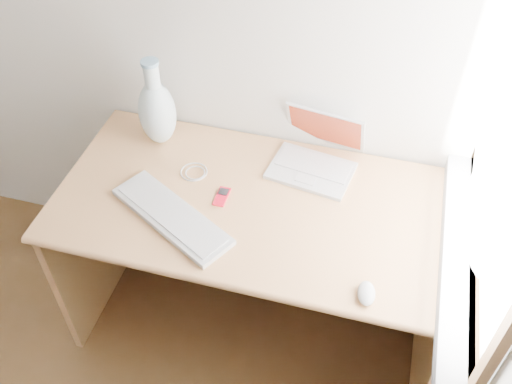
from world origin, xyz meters
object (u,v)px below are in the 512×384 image
(laptop, at_px, (314,156))
(vase, at_px, (157,111))
(external_keyboard, at_px, (172,216))
(desk, at_px, (263,225))

(laptop, xyz_separation_m, vase, (-0.61, -0.02, 0.10))
(external_keyboard, bearing_deg, desk, 70.87)
(laptop, relative_size, vase, 0.91)
(desk, distance_m, external_keyboard, 0.42)
(laptop, distance_m, vase, 0.62)
(laptop, bearing_deg, desk, -125.30)
(laptop, relative_size, external_keyboard, 0.66)
(external_keyboard, height_order, vase, vase)
(desk, bearing_deg, vase, 162.90)
(desk, bearing_deg, external_keyboard, -137.92)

